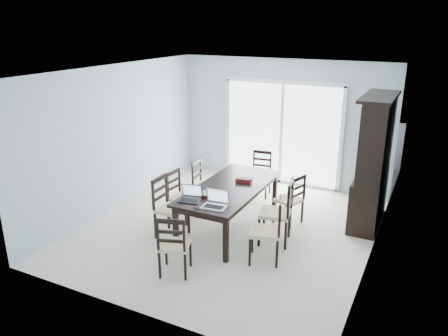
{
  "coord_description": "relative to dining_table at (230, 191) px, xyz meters",
  "views": [
    {
      "loc": [
        2.87,
        -5.97,
        3.31
      ],
      "look_at": [
        -0.11,
        0.0,
        1.05
      ],
      "focal_mm": 35.0,
      "sensor_mm": 36.0,
      "label": 1
    }
  ],
  "objects": [
    {
      "name": "chair_left_near",
      "position": [
        -0.81,
        -0.66,
        -0.07
      ],
      "size": [
        0.45,
        0.43,
        1.13
      ],
      "rotation": [
        0.0,
        0.0,
        -1.55
      ],
      "color": "black",
      "rests_on": "floor"
    },
    {
      "name": "ceiling",
      "position": [
        0.0,
        0.0,
        1.93
      ],
      "size": [
        5.0,
        5.0,
        0.0
      ],
      "primitive_type": "plane",
      "rotation": [
        3.14,
        0.0,
        0.0
      ],
      "color": "white",
      "rests_on": "back_wall"
    },
    {
      "name": "game_box",
      "position": [
        0.12,
        0.29,
        0.11
      ],
      "size": [
        0.28,
        0.17,
        0.07
      ],
      "primitive_type": "cube",
      "rotation": [
        0.0,
        0.0,
        0.16
      ],
      "color": "#4C120F",
      "rests_on": "dining_table"
    },
    {
      "name": "chair_left_far",
      "position": [
        -0.87,
        0.61,
        -0.13
      ],
      "size": [
        0.43,
        0.42,
        1.03
      ],
      "rotation": [
        0.0,
        0.0,
        -1.49
      ],
      "color": "black",
      "rests_on": "floor"
    },
    {
      "name": "railing",
      "position": [
        0.0,
        4.5,
        -0.12
      ],
      "size": [
        4.5,
        0.06,
        1.1
      ],
      "primitive_type": "cube",
      "color": "#99999E",
      "rests_on": "balcony"
    },
    {
      "name": "chair_right_near",
      "position": [
        0.98,
        -0.67,
        -0.08
      ],
      "size": [
        0.54,
        0.53,
        1.12
      ],
      "rotation": [
        0.0,
        0.0,
        1.88
      ],
      "color": "black",
      "rests_on": "floor"
    },
    {
      "name": "chair_right_mid",
      "position": [
        0.93,
        -0.09,
        -0.04
      ],
      "size": [
        0.54,
        0.53,
        1.2
      ],
      "rotation": [
        0.0,
        0.0,
        1.76
      ],
      "color": "black",
      "rests_on": "floor"
    },
    {
      "name": "chair_left_mid",
      "position": [
        -0.96,
        -0.06,
        -0.14
      ],
      "size": [
        0.41,
        0.4,
        1.01
      ],
      "rotation": [
        0.0,
        0.0,
        -1.63
      ],
      "color": "black",
      "rests_on": "floor"
    },
    {
      "name": "chair_end_far",
      "position": [
        -0.12,
        1.66,
        -0.14
      ],
      "size": [
        0.43,
        0.44,
        1.01
      ],
      "rotation": [
        0.0,
        0.0,
        3.28
      ],
      "color": "black",
      "rests_on": "floor"
    },
    {
      "name": "floor",
      "position": [
        0.0,
        0.0,
        -0.67
      ],
      "size": [
        5.0,
        5.0,
        0.0
      ],
      "primitive_type": "plane",
      "color": "silver",
      "rests_on": "ground"
    },
    {
      "name": "laptop_silver",
      "position": [
        0.16,
        -0.87,
        0.14
      ],
      "size": [
        0.37,
        0.28,
        0.24
      ],
      "rotation": [
        0.0,
        0.0,
        0.09
      ],
      "color": "silver",
      "rests_on": "dining_table"
    },
    {
      "name": "laptop_dark",
      "position": [
        -0.28,
        -0.81,
        0.13
      ],
      "size": [
        0.37,
        0.29,
        0.22
      ],
      "rotation": [
        0.0,
        0.0,
        0.22
      ],
      "color": "black",
      "rests_on": "dining_table"
    },
    {
      "name": "dining_table",
      "position": [
        0.0,
        0.0,
        0.0
      ],
      "size": [
        1.0,
        2.2,
        0.75
      ],
      "color": "black",
      "rests_on": "floor"
    },
    {
      "name": "back_wall",
      "position": [
        0.0,
        2.5,
        0.63
      ],
      "size": [
        4.5,
        0.02,
        2.6
      ],
      "primitive_type": "cube",
      "color": "#ABBECC",
      "rests_on": "floor"
    },
    {
      "name": "balcony",
      "position": [
        0.0,
        3.5,
        -0.72
      ],
      "size": [
        4.5,
        2.0,
        0.1
      ],
      "primitive_type": "cube",
      "color": "gray",
      "rests_on": "ground"
    },
    {
      "name": "book_stack",
      "position": [
        -0.11,
        -0.5,
        0.1
      ],
      "size": [
        0.29,
        0.24,
        0.04
      ],
      "rotation": [
        0.0,
        0.0,
        0.04
      ],
      "color": "maroon",
      "rests_on": "dining_table"
    },
    {
      "name": "wall_left",
      "position": [
        -2.25,
        0.0,
        0.63
      ],
      "size": [
        0.02,
        5.0,
        2.6
      ],
      "primitive_type": "cube",
      "color": "#ABBECC",
      "rests_on": "floor"
    },
    {
      "name": "chair_end_near",
      "position": [
        -0.05,
        -1.63,
        -0.13
      ],
      "size": [
        0.5,
        0.5,
        1.03
      ],
      "rotation": [
        0.0,
        0.0,
        0.33
      ],
      "color": "black",
      "rests_on": "floor"
    },
    {
      "name": "wall_right",
      "position": [
        2.25,
        0.0,
        0.63
      ],
      "size": [
        0.02,
        5.0,
        2.6
      ],
      "primitive_type": "cube",
      "color": "#ABBECC",
      "rests_on": "floor"
    },
    {
      "name": "cell_phone",
      "position": [
        -0.06,
        -1.0,
        0.08
      ],
      "size": [
        0.11,
        0.09,
        0.01
      ],
      "primitive_type": "cube",
      "rotation": [
        0.0,
        0.0,
        -0.54
      ],
      "color": "black",
      "rests_on": "dining_table"
    },
    {
      "name": "sliding_door",
      "position": [
        0.0,
        2.48,
        0.41
      ],
      "size": [
        2.52,
        0.05,
        2.18
      ],
      "color": "silver",
      "rests_on": "floor"
    },
    {
      "name": "chair_right_far",
      "position": [
        0.88,
        0.63,
        -0.13
      ],
      "size": [
        0.49,
        0.48,
        1.02
      ],
      "rotation": [
        0.0,
        0.0,
        1.26
      ],
      "color": "black",
      "rests_on": "floor"
    },
    {
      "name": "china_hutch",
      "position": [
        2.02,
        1.25,
        0.4
      ],
      "size": [
        0.5,
        1.38,
        2.2
      ],
      "color": "black",
      "rests_on": "floor"
    },
    {
      "name": "hot_tub",
      "position": [
        -0.21,
        3.51,
        -0.15
      ],
      "size": [
        2.16,
        1.96,
        1.04
      ],
      "rotation": [
        0.0,
        0.0,
        -0.09
      ],
      "color": "brown",
      "rests_on": "balcony"
    }
  ]
}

